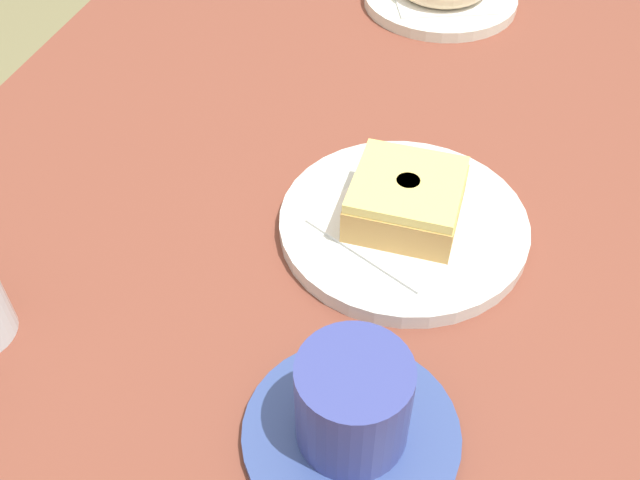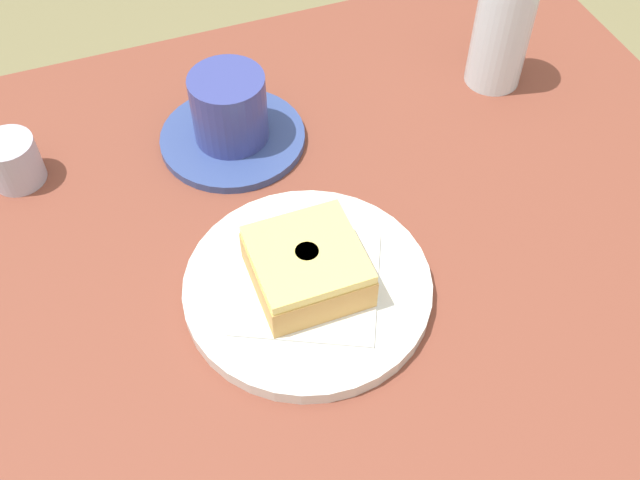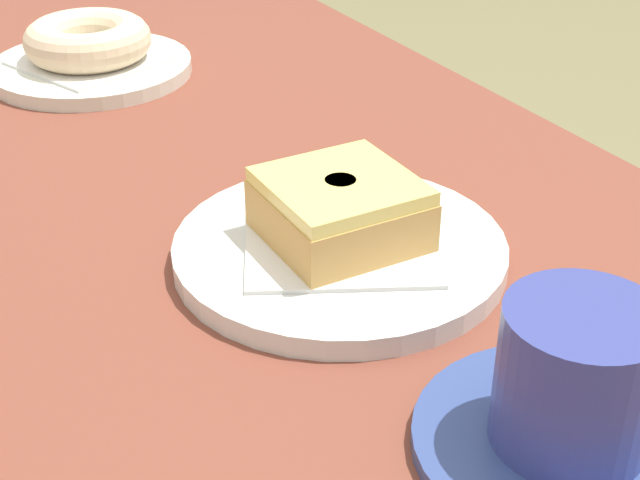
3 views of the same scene
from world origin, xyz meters
name	(u,v)px [view 1 (image 1 of 3)]	position (x,y,z in m)	size (l,w,h in m)	color
ground_plane	(333,441)	(0.00, 0.00, 0.00)	(6.00, 6.00, 0.00)	olive
table	(340,176)	(0.00, 0.00, 0.63)	(1.15, 0.76, 0.72)	brown
plate_glazed_square	(403,225)	(-0.16, -0.10, 0.73)	(0.22, 0.22, 0.01)	silver
napkin_glazed_square	(404,217)	(-0.16, -0.10, 0.74)	(0.12, 0.12, 0.00)	white
donut_glazed_square	(406,199)	(-0.16, -0.10, 0.76)	(0.09, 0.09, 0.04)	tan
coffee_cup	(352,412)	(-0.37, -0.11, 0.76)	(0.15, 0.15, 0.08)	#324682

